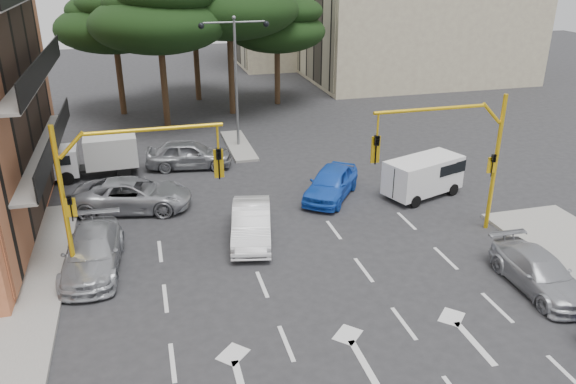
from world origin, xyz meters
name	(u,v)px	position (x,y,z in m)	size (l,w,h in m)	color
ground	(314,277)	(0.00, 0.00, 0.00)	(120.00, 120.00, 0.00)	#28282B
median_strip	(238,145)	(0.00, 16.00, 0.07)	(1.40, 6.00, 0.15)	gray
pine_left_near	(159,13)	(-3.94, 21.96, 7.60)	(9.15, 9.15, 10.23)	#382616
pine_left_far	(114,19)	(-6.94, 25.96, 6.91)	(8.32, 8.32, 9.30)	#382616
pine_right	(278,24)	(5.06, 25.96, 6.22)	(7.49, 7.49, 8.37)	#382616
pine_back	(194,4)	(-0.94, 28.96, 7.60)	(9.15, 9.15, 10.23)	#382616
signal_mast_right	(460,148)	(6.80, 1.99, 3.88)	(5.79, 0.37, 6.00)	yellow
signal_mast_left	(115,179)	(-6.80, 1.99, 3.88)	(5.79, 0.37, 6.00)	yellow
street_lamp_center	(235,59)	(0.00, 16.00, 5.43)	(4.16, 0.36, 7.77)	slate
car_white_hatch	(251,224)	(-1.66, 3.57, 0.75)	(1.58, 4.54, 1.50)	white
car_blue_compact	(331,183)	(3.04, 6.96, 0.77)	(1.83, 4.54, 1.55)	blue
car_silver_wagon	(92,252)	(-8.00, 2.72, 0.73)	(2.05, 5.05, 1.47)	#A6A8AE
car_silver_cross_a	(133,195)	(-6.45, 8.00, 0.75)	(2.50, 5.42, 1.51)	#A4A6AC
car_silver_cross_b	(189,154)	(-3.34, 13.00, 0.81)	(1.92, 4.76, 1.62)	gray
car_silver_parked	(539,272)	(7.60, -2.79, 0.65)	(1.82, 4.47, 1.30)	#A3A5AB
van_white	(423,177)	(7.51, 6.00, 1.00)	(1.80, 3.99, 1.99)	white
box_truck_a	(96,157)	(-8.31, 12.95, 1.11)	(1.90, 4.52, 2.22)	white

